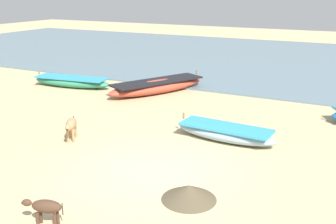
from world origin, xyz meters
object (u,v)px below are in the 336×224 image
at_px(fishing_boat_2, 157,86).
at_px(calf_far_tan, 71,125).
at_px(calf_near_dark, 45,207).
at_px(fishing_boat_0, 72,81).
at_px(fishing_boat_3, 226,133).

relative_size(fishing_boat_2, calf_far_tan, 4.99).
bearing_deg(calf_near_dark, fishing_boat_0, -70.54).
xyz_separation_m(calf_near_dark, calf_far_tan, (-2.65, 3.95, 0.09)).
relative_size(fishing_boat_2, fishing_boat_3, 1.51).
distance_m(fishing_boat_2, fishing_boat_3, 6.42).
distance_m(fishing_boat_0, fishing_boat_2, 4.30).
bearing_deg(fishing_boat_2, calf_near_dark, -136.24).
distance_m(fishing_boat_3, calf_far_tan, 4.80).
relative_size(fishing_boat_3, calf_near_dark, 3.88).
bearing_deg(fishing_boat_2, fishing_boat_3, -105.20).
xyz_separation_m(fishing_boat_2, fishing_boat_3, (4.74, -4.32, -0.06)).
xyz_separation_m(fishing_boat_0, fishing_boat_2, (4.22, 0.87, 0.05)).
relative_size(fishing_boat_0, calf_near_dark, 4.86).
relative_size(fishing_boat_0, calf_far_tan, 4.15).
distance_m(fishing_boat_2, calf_near_dark, 10.89).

